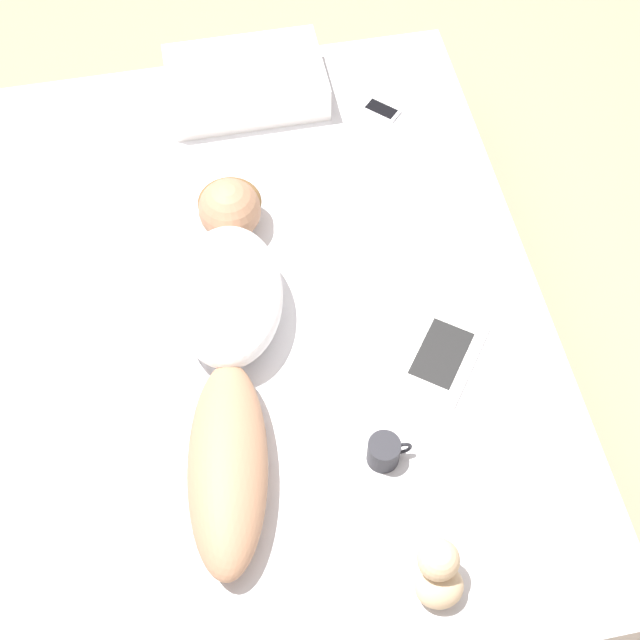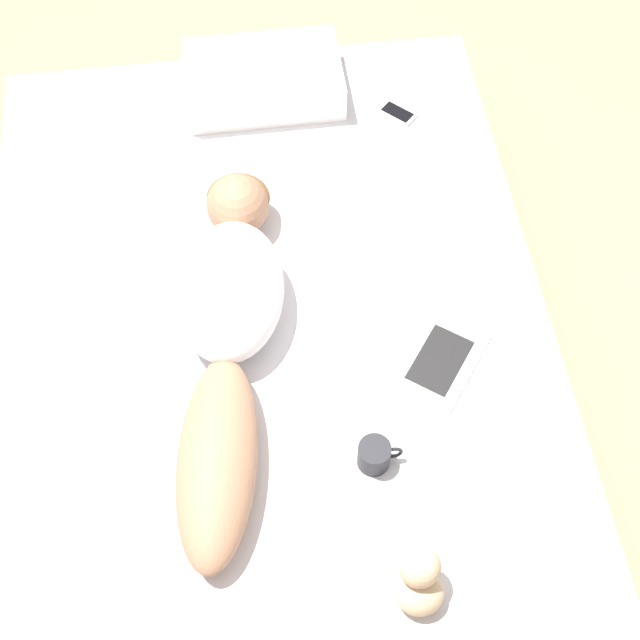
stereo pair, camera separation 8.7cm
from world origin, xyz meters
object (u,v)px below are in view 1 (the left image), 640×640
at_px(open_magazine, 411,342).
at_px(coffee_mug, 384,451).
at_px(cell_phone, 381,110).
at_px(person, 229,328).

height_order(open_magazine, coffee_mug, coffee_mug).
bearing_deg(coffee_mug, cell_phone, 77.08).
relative_size(coffee_mug, cell_phone, 0.91).
bearing_deg(open_magazine, cell_phone, 119.21).
bearing_deg(person, open_magazine, -1.71).
xyz_separation_m(coffee_mug, cell_phone, (0.30, 1.29, -0.04)).
xyz_separation_m(person, coffee_mug, (0.36, -0.44, -0.05)).
relative_size(open_magazine, coffee_mug, 3.98).
distance_m(person, open_magazine, 0.55).
bearing_deg(person, coffee_mug, -42.09).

